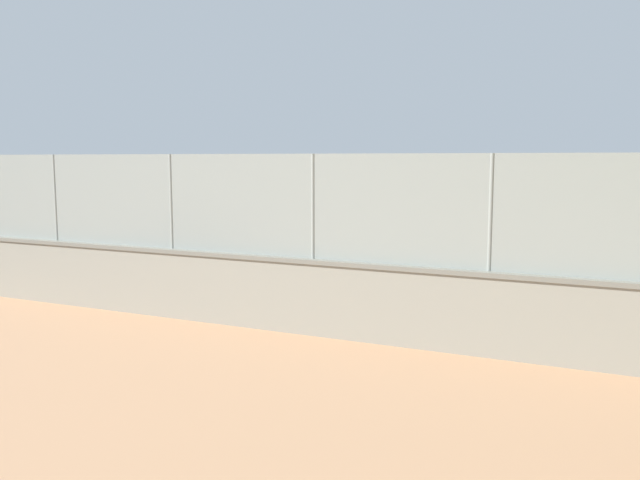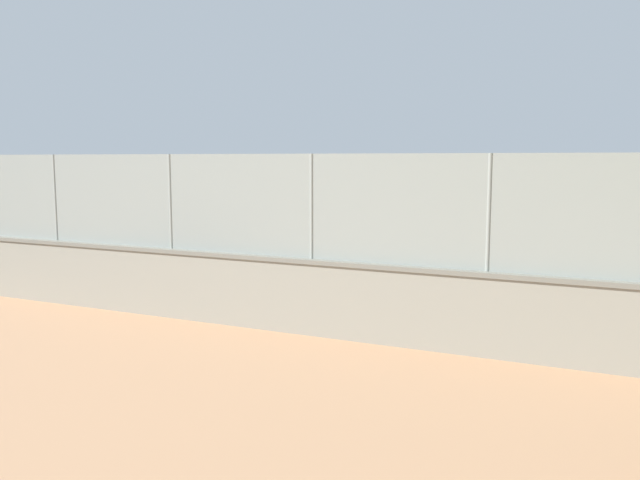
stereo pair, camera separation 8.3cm
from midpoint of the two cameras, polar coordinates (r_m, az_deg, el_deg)
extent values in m
plane|color=tan|center=(24.22, -0.36, -0.49)|extent=(260.00, 260.00, 0.00)
cube|color=gray|center=(13.68, -12.41, -3.76)|extent=(25.58, 1.01, 1.31)
cube|color=slate|center=(13.57, -12.49, -0.88)|extent=(25.58, 1.07, 0.08)
cube|color=gray|center=(13.47, -12.60, 3.25)|extent=(25.06, 0.68, 1.88)
cylinder|color=gray|center=(10.81, 14.60, 2.29)|extent=(0.07, 0.07, 1.88)
cylinder|color=gray|center=(11.81, -0.51, 2.91)|extent=(0.07, 0.07, 1.88)
cylinder|color=gray|center=(13.47, -12.60, 3.25)|extent=(0.07, 0.07, 1.88)
cylinder|color=gray|center=(15.60, -21.73, 3.42)|extent=(0.07, 0.07, 1.88)
cylinder|color=black|center=(20.88, 11.91, -0.87)|extent=(0.21, 0.21, 0.72)
cylinder|color=black|center=(20.76, 11.48, -0.90)|extent=(0.21, 0.21, 0.72)
cylinder|color=beige|center=(20.74, 11.74, 0.82)|extent=(0.48, 0.48, 0.53)
cylinder|color=#936B4C|center=(20.94, 12.26, 1.16)|extent=(0.46, 0.38, 0.16)
cylinder|color=#936B4C|center=(20.80, 10.63, 1.16)|extent=(0.46, 0.38, 0.16)
sphere|color=#936B4C|center=(20.71, 11.76, 1.83)|extent=(0.20, 0.20, 0.20)
cylinder|color=red|center=(20.70, 11.77, 2.07)|extent=(0.30, 0.30, 0.05)
cylinder|color=black|center=(20.94, 10.34, 1.21)|extent=(0.26, 0.21, 0.04)
ellipsoid|color=#333338|center=(21.12, 9.98, 1.26)|extent=(0.26, 0.20, 0.24)
cylinder|color=black|center=(18.04, -1.79, -1.85)|extent=(0.18, 0.18, 0.78)
cylinder|color=black|center=(17.89, -2.21, -1.93)|extent=(0.18, 0.18, 0.78)
cylinder|color=#3372B2|center=(17.87, -2.01, 0.26)|extent=(0.41, 0.41, 0.58)
cylinder|color=brown|center=(18.11, -1.50, 0.72)|extent=(0.56, 0.21, 0.17)
cylinder|color=brown|center=(17.84, -3.37, 0.62)|extent=(0.56, 0.21, 0.17)
sphere|color=brown|center=(17.83, -2.01, 1.53)|extent=(0.22, 0.22, 0.22)
cylinder|color=red|center=(17.82, -2.02, 1.84)|extent=(0.28, 0.28, 0.05)
cylinder|color=black|center=(17.97, -3.78, 0.66)|extent=(0.30, 0.10, 0.04)
ellipsoid|color=#333338|center=(18.12, -4.29, 0.71)|extent=(0.30, 0.10, 0.24)
sphere|color=orange|center=(19.31, 10.12, 2.05)|extent=(0.22, 0.22, 0.22)
camera|label=1|loc=(0.04, -89.86, 0.02)|focal=37.05mm
camera|label=2|loc=(0.04, 90.14, -0.02)|focal=37.05mm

